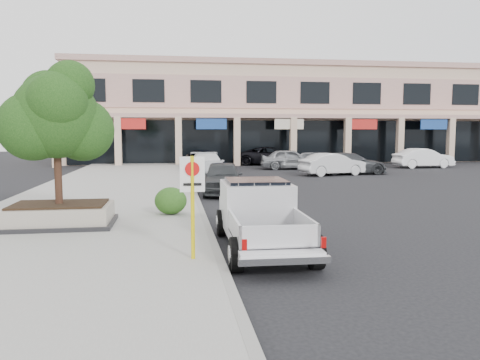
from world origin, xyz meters
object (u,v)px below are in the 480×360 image
(lot_car_d, at_px, (272,156))
(lot_car_e, at_px, (290,159))
(pickup_truck, at_px, (262,217))
(lot_car_c, at_px, (350,163))
(planter_tree, at_px, (62,117))
(curb_car_d, at_px, (202,160))
(planter, at_px, (60,215))
(lot_car_b, at_px, (333,164))
(lot_car_a, at_px, (316,160))
(curb_car_a, at_px, (223,177))
(curb_car_c, at_px, (207,165))
(lot_car_f, at_px, (423,158))
(curb_car_b, at_px, (210,174))
(no_parking_sign, at_px, (192,193))

(lot_car_d, xyz_separation_m, lot_car_e, (0.53, -4.47, -0.00))
(pickup_truck, bearing_deg, lot_car_c, 63.98)
(planter_tree, distance_m, curb_car_d, 22.48)
(planter_tree, relative_size, lot_car_d, 0.69)
(planter, relative_size, lot_car_d, 0.55)
(pickup_truck, distance_m, lot_car_b, 20.88)
(lot_car_a, bearing_deg, pickup_truck, -179.13)
(curb_car_a, height_order, lot_car_a, curb_car_a)
(pickup_truck, height_order, curb_car_d, pickup_truck)
(curb_car_c, distance_m, lot_car_f, 18.89)
(curb_car_b, distance_m, curb_car_c, 5.22)
(no_parking_sign, distance_m, pickup_truck, 2.26)
(lot_car_c, bearing_deg, planter_tree, 134.31)
(curb_car_a, xyz_separation_m, lot_car_e, (6.82, 13.53, 0.02))
(planter, bearing_deg, curb_car_b, 62.92)
(planter_tree, xyz_separation_m, curb_car_b, (5.27, 10.42, -2.73))
(lot_car_a, relative_size, lot_car_b, 0.91)
(no_parking_sign, bearing_deg, curb_car_c, 84.89)
(planter, xyz_separation_m, lot_car_f, (23.76, 21.07, 0.31))
(planter_tree, relative_size, curb_car_b, 0.97)
(curb_car_c, bearing_deg, curb_car_a, -88.81)
(curb_car_c, distance_m, lot_car_e, 8.78)
(planter, bearing_deg, lot_car_a, 55.18)
(curb_car_c, bearing_deg, lot_car_b, 0.49)
(planter, bearing_deg, lot_car_b, 48.12)
(curb_car_c, bearing_deg, lot_car_a, 30.37)
(lot_car_d, bearing_deg, lot_car_a, -129.13)
(curb_car_d, xyz_separation_m, lot_car_e, (6.91, -0.66, 0.04))
(planter, bearing_deg, lot_car_c, 46.43)
(curb_car_a, distance_m, curb_car_c, 8.21)
(lot_car_c, bearing_deg, curb_car_d, 60.06)
(pickup_truck, distance_m, lot_car_d, 29.47)
(planter, relative_size, lot_car_b, 0.70)
(planter, xyz_separation_m, no_parking_sign, (3.82, -4.30, 1.16))
(pickup_truck, xyz_separation_m, curb_car_c, (0.00, 18.96, -0.06))
(planter, height_order, lot_car_c, lot_car_c)
(planter_tree, height_order, pickup_truck, planter_tree)
(pickup_truck, distance_m, lot_car_e, 25.27)
(no_parking_sign, height_order, lot_car_a, no_parking_sign)
(no_parking_sign, height_order, curb_car_a, no_parking_sign)
(curb_car_c, distance_m, lot_car_d, 11.72)
(planter_tree, height_order, lot_car_f, planter_tree)
(curb_car_c, relative_size, lot_car_d, 0.94)
(curb_car_a, xyz_separation_m, lot_car_d, (6.29, 18.00, 0.02))
(curb_car_d, bearing_deg, lot_car_a, -3.56)
(planter_tree, xyz_separation_m, lot_car_b, (14.08, 15.70, -2.66))
(no_parking_sign, relative_size, lot_car_f, 0.48)
(curb_car_c, bearing_deg, curb_car_b, -92.24)
(lot_car_b, bearing_deg, curb_car_a, 121.06)
(pickup_truck, relative_size, lot_car_a, 1.30)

